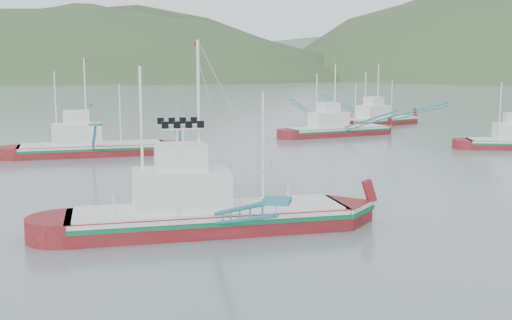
% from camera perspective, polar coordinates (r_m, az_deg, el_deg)
% --- Properties ---
extents(ground, '(1200.00, 1200.00, 0.00)m').
position_cam_1_polar(ground, '(39.56, -1.53, -5.87)').
color(ground, slate).
rests_on(ground, ground).
extents(main_boat, '(16.84, 28.40, 12.08)m').
position_cam_1_polar(main_boat, '(37.98, -4.41, -2.66)').
color(main_boat, maroon).
rests_on(main_boat, ground).
extents(bg_boat_far, '(19.49, 23.46, 10.65)m').
position_cam_1_polar(bg_boat_far, '(89.08, 7.20, 3.60)').
color(bg_boat_far, maroon).
rests_on(bg_boat_far, ground).
extents(bg_boat_left, '(16.35, 26.24, 11.27)m').
position_cam_1_polar(bg_boat_left, '(71.45, -14.49, 2.23)').
color(bg_boat_left, maroon).
rests_on(bg_boat_left, ground).
extents(bg_boat_extra, '(22.35, 21.36, 10.65)m').
position_cam_1_polar(bg_boat_extra, '(105.32, 10.88, 4.28)').
color(bg_boat_extra, maroon).
rests_on(bg_boat_extra, ground).
extents(headland_left, '(448.00, 308.00, 210.00)m').
position_cam_1_polar(headland_left, '(439.73, -15.33, 6.97)').
color(headland_left, '#344D27').
rests_on(headland_left, ground).
extents(ridge_distant, '(960.00, 400.00, 240.00)m').
position_cam_1_polar(ridge_distant, '(598.02, 12.30, 7.42)').
color(ridge_distant, slate).
rests_on(ridge_distant, ground).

